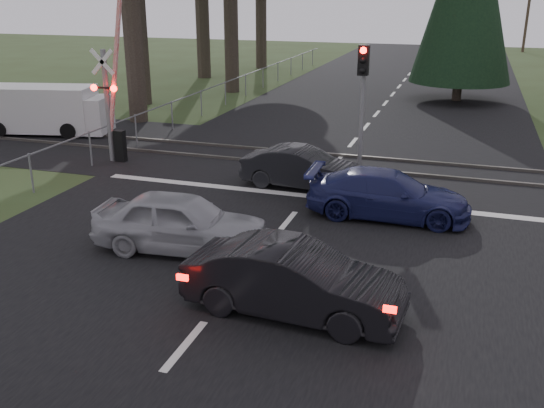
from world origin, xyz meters
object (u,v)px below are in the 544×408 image
at_px(dark_hatchback, 294,281).
at_px(dark_car_far, 303,168).
at_px(traffic_signal_center, 363,88).
at_px(blue_sedan, 388,195).
at_px(white_van, 50,110).
at_px(crossing_signal, 113,102).
at_px(silver_car, 181,222).

xyz_separation_m(dark_hatchback, dark_car_far, (-1.82, 7.31, -0.06)).
bearing_deg(dark_hatchback, traffic_signal_center, 6.53).
height_order(blue_sedan, white_van, white_van).
relative_size(crossing_signal, blue_sedan, 1.64).
distance_m(crossing_signal, blue_sedan, 10.10).
xyz_separation_m(crossing_signal, traffic_signal_center, (8.27, 0.89, 0.75)).
height_order(crossing_signal, traffic_signal_center, crossing_signal).
relative_size(crossing_signal, dark_car_far, 1.90).
height_order(crossing_signal, dark_car_far, crossing_signal).
bearing_deg(silver_car, crossing_signal, 36.85).
bearing_deg(blue_sedan, dark_car_far, 56.84).
distance_m(traffic_signal_center, silver_car, 7.90).
relative_size(crossing_signal, traffic_signal_center, 1.70).
bearing_deg(dark_hatchback, dark_car_far, 17.76).
height_order(dark_car_far, white_van, white_van).
xyz_separation_m(silver_car, blue_sedan, (4.19, 3.63, -0.07)).
height_order(dark_hatchback, silver_car, silver_car).
bearing_deg(blue_sedan, white_van, 67.76).
xyz_separation_m(silver_car, white_van, (-10.38, 9.12, 0.30)).
bearing_deg(dark_hatchback, white_van, 54.57).
xyz_separation_m(crossing_signal, dark_hatchback, (8.71, -8.16, -1.39)).
distance_m(dark_hatchback, blue_sedan, 5.68).
bearing_deg(crossing_signal, traffic_signal_center, 6.15).
distance_m(silver_car, dark_car_far, 5.52).
bearing_deg(crossing_signal, silver_car, -48.47).
xyz_separation_m(blue_sedan, dark_car_far, (-2.78, 1.71, -0.01)).
bearing_deg(crossing_signal, blue_sedan, -14.83).
relative_size(crossing_signal, silver_car, 1.74).
relative_size(crossing_signal, white_van, 1.33).
xyz_separation_m(dark_hatchback, silver_car, (-3.23, 1.98, 0.02)).
bearing_deg(white_van, dark_car_far, -30.87).
height_order(crossing_signal, blue_sedan, crossing_signal).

